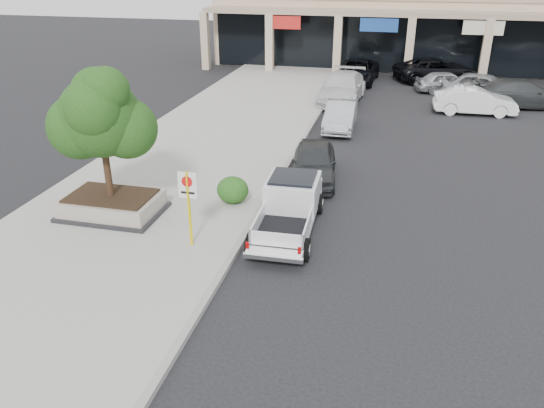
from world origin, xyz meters
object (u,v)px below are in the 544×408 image
at_px(lot_car_a, 484,87).
at_px(lot_car_e, 447,82).
at_px(planter_tree, 106,116).
at_px(curb_car_b, 340,116).
at_px(no_parking_sign, 188,199).
at_px(pickup_truck, 288,210).
at_px(curb_car_c, 342,88).
at_px(curb_car_d, 357,71).
at_px(lot_car_d, 436,70).
at_px(lot_car_b, 475,101).
at_px(curb_car_a, 314,162).
at_px(planter, 112,205).
at_px(lot_car_c, 522,94).

bearing_deg(lot_car_a, lot_car_e, 70.46).
relative_size(planter_tree, curb_car_b, 0.98).
distance_m(no_parking_sign, pickup_truck, 3.19).
height_order(curb_car_c, curb_car_d, curb_car_c).
bearing_deg(curb_car_b, no_parking_sign, -103.44).
relative_size(no_parking_sign, curb_car_b, 0.56).
relative_size(planter_tree, curb_car_d, 0.73).
bearing_deg(planter_tree, lot_car_d, 65.79).
distance_m(curb_car_c, lot_car_e, 7.37).
bearing_deg(lot_car_e, lot_car_b, 177.12).
bearing_deg(curb_car_a, curb_car_c, 84.19).
height_order(curb_car_b, lot_car_a, lot_car_a).
relative_size(planter, curb_car_b, 0.78).
distance_m(curb_car_d, lot_car_e, 6.05).
bearing_deg(curb_car_d, curb_car_c, -90.19).
relative_size(curb_car_b, curb_car_d, 0.75).
xyz_separation_m(curb_car_d, lot_car_a, (7.86, -3.14, 0.04)).
bearing_deg(planter, curb_car_c, 72.47).
bearing_deg(lot_car_e, curb_car_b, 133.27).
bearing_deg(lot_car_d, lot_car_c, -165.34).
xyz_separation_m(planter, lot_car_a, (13.69, 19.76, 0.33)).
xyz_separation_m(planter, lot_car_e, (11.67, 21.32, 0.19)).
distance_m(lot_car_a, lot_car_e, 2.56).
bearing_deg(curb_car_d, lot_car_d, 20.77).
bearing_deg(lot_car_d, curb_car_a, 143.13).
bearing_deg(pickup_truck, curb_car_a, 87.24).
bearing_deg(lot_car_c, planter, 131.33).
xyz_separation_m(lot_car_b, lot_car_d, (-1.77, 8.22, 0.07)).
bearing_deg(curb_car_d, pickup_truck, -86.57).
relative_size(pickup_truck, curb_car_b, 1.19).
height_order(planter, curb_car_d, curb_car_d).
xyz_separation_m(no_parking_sign, lot_car_b, (9.57, 17.67, -0.92)).
height_order(curb_car_a, lot_car_a, lot_car_a).
xyz_separation_m(pickup_truck, lot_car_b, (7.04, 15.93, -0.05)).
height_order(lot_car_b, lot_car_e, lot_car_b).
bearing_deg(no_parking_sign, lot_car_d, 73.22).
relative_size(curb_car_b, lot_car_b, 0.94).
distance_m(pickup_truck, curb_car_c, 16.94).
xyz_separation_m(no_parking_sign, curb_car_a, (2.59, 6.19, -0.92)).
distance_m(planter, lot_car_a, 24.04).
height_order(pickup_truck, lot_car_c, lot_car_c).
height_order(pickup_truck, curb_car_c, curb_car_c).
bearing_deg(lot_car_e, curb_car_a, 144.32).
bearing_deg(planter_tree, planter, -131.03).
xyz_separation_m(curb_car_b, lot_car_a, (7.62, 7.99, 0.13)).
relative_size(lot_car_d, lot_car_e, 1.46).
bearing_deg(curb_car_c, planter, -104.71).
xyz_separation_m(no_parking_sign, curb_car_c, (2.18, 18.67, -0.80)).
bearing_deg(curb_car_a, planter, -148.24).
bearing_deg(lot_car_a, no_parking_sign, 172.01).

